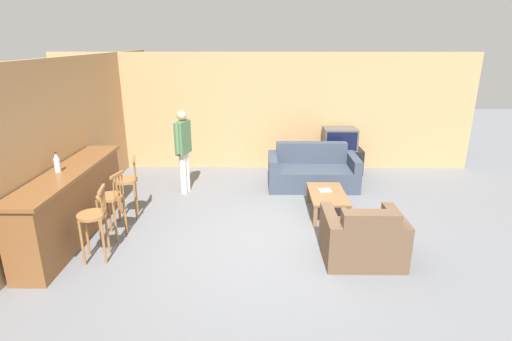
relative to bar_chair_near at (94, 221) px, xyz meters
name	(u,v)px	position (x,y,z in m)	size (l,w,h in m)	color
ground_plane	(264,242)	(2.26, 0.50, -0.57)	(24.00, 24.00, 0.00)	slate
wall_back	(263,112)	(2.26, 4.17, 0.73)	(9.40, 0.08, 2.60)	tan
wall_left	(77,135)	(-0.93, 1.83, 0.73)	(0.08, 8.67, 2.60)	tan
bar_counter	(73,203)	(-0.60, 0.68, -0.04)	(0.55, 2.82, 1.05)	brown
bar_chair_near	(94,221)	(0.00, 0.00, 0.00)	(0.44, 0.44, 1.03)	#996638
bar_chair_mid	(111,202)	(0.00, 0.64, 0.00)	(0.46, 0.46, 1.03)	#996638
bar_chair_far	(127,185)	(0.00, 1.37, 0.00)	(0.46, 0.46, 1.03)	#996638
couch_far	(312,172)	(3.26, 2.90, -0.27)	(1.77, 0.92, 0.84)	#384251
armchair_near	(363,239)	(3.59, 0.04, -0.27)	(1.04, 0.87, 0.82)	brown
coffee_table	(327,196)	(3.35, 1.54, -0.24)	(0.60, 1.08, 0.38)	brown
tv_unit	(338,161)	(3.94, 3.78, -0.29)	(1.02, 0.52, 0.55)	black
tv	(340,139)	(3.94, 3.77, 0.21)	(0.72, 0.52, 0.47)	#4C4C4C
bottle	(57,163)	(-0.69, 0.61, 0.62)	(0.08, 0.08, 0.29)	silver
book_on_table	(325,190)	(3.32, 1.65, -0.18)	(0.23, 0.20, 0.02)	#B7AD99
person_by_window	(183,147)	(0.74, 2.53, 0.35)	(0.26, 0.50, 1.61)	silver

